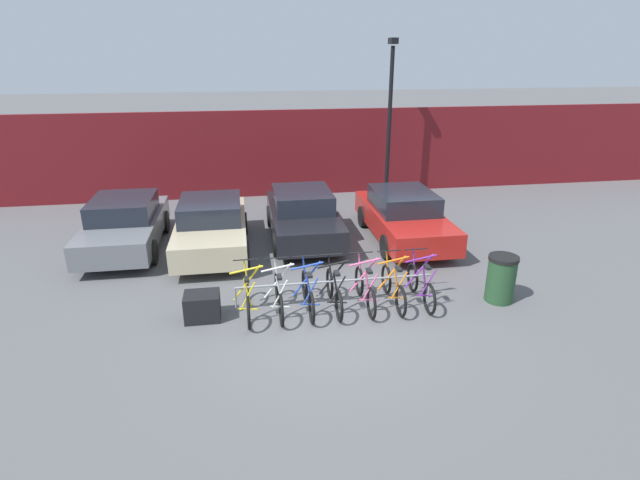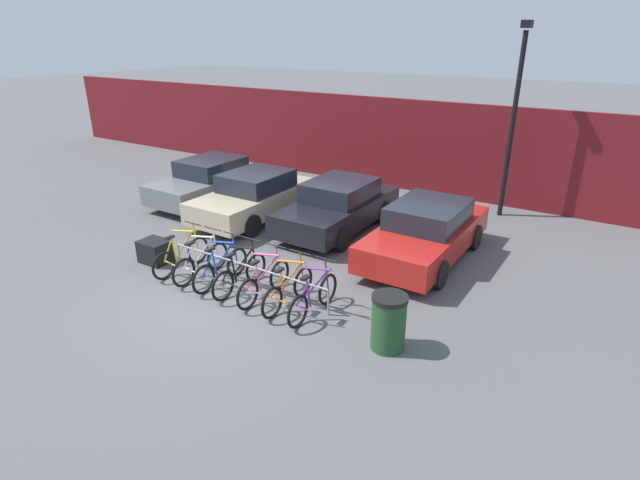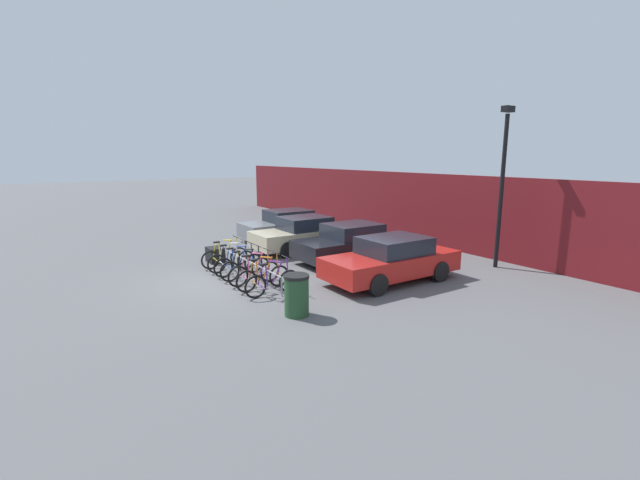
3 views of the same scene
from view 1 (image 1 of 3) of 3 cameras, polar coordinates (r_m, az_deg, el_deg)
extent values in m
plane|color=#59595B|center=(10.12, 1.14, -9.26)|extent=(120.00, 120.00, 0.00)
cube|color=maroon|center=(18.51, -4.10, 9.85)|extent=(36.00, 0.16, 3.10)
cylinder|color=gray|center=(10.49, 1.76, -4.72)|extent=(4.16, 0.04, 0.04)
cylinder|color=gray|center=(10.46, -9.62, -6.80)|extent=(0.04, 0.04, 0.55)
cylinder|color=gray|center=(11.15, 12.36, -5.16)|extent=(0.04, 0.04, 0.55)
torus|color=black|center=(9.83, -8.16, -8.25)|extent=(0.06, 0.66, 0.66)
torus|color=black|center=(10.76, -8.30, -5.55)|extent=(0.06, 0.66, 0.66)
cylinder|color=yellow|center=(10.29, -8.35, -4.85)|extent=(0.60, 0.04, 0.76)
cylinder|color=yellow|center=(10.11, -8.43, -3.40)|extent=(0.68, 0.04, 0.16)
cylinder|color=yellow|center=(10.02, -8.29, -5.99)|extent=(0.14, 0.04, 0.63)
cylinder|color=yellow|center=(9.83, -8.27, -6.38)|extent=(0.32, 0.03, 0.58)
cylinder|color=yellow|center=(10.02, -8.18, -7.82)|extent=(0.40, 0.03, 0.08)
cylinder|color=yellow|center=(10.58, -8.40, -3.97)|extent=(0.12, 0.04, 0.69)
cylinder|color=black|center=(10.39, -8.50, -2.24)|extent=(0.52, 0.03, 0.03)
cube|color=black|center=(9.78, -8.38, -4.46)|extent=(0.10, 0.22, 0.05)
torus|color=black|center=(9.85, -4.46, -8.02)|extent=(0.06, 0.66, 0.66)
torus|color=black|center=(10.78, -4.94, -5.35)|extent=(0.06, 0.66, 0.66)
cylinder|color=silver|center=(10.31, -4.83, -4.65)|extent=(0.60, 0.04, 0.76)
cylinder|color=silver|center=(10.13, -4.86, -3.19)|extent=(0.68, 0.04, 0.16)
cylinder|color=silver|center=(10.03, -4.67, -5.77)|extent=(0.14, 0.04, 0.63)
cylinder|color=silver|center=(9.85, -4.58, -6.16)|extent=(0.32, 0.03, 0.58)
cylinder|color=silver|center=(10.04, -4.55, -7.60)|extent=(0.40, 0.03, 0.08)
cylinder|color=silver|center=(10.59, -4.98, -3.77)|extent=(0.12, 0.04, 0.69)
cylinder|color=black|center=(10.41, -5.02, -2.04)|extent=(0.52, 0.03, 0.03)
cube|color=black|center=(9.80, -4.68, -4.24)|extent=(0.10, 0.22, 0.05)
torus|color=black|center=(9.90, -0.97, -7.78)|extent=(0.06, 0.66, 0.66)
torus|color=black|center=(10.83, -1.76, -5.14)|extent=(0.06, 0.66, 0.66)
cylinder|color=#284CB7|center=(10.36, -1.52, -4.43)|extent=(0.60, 0.04, 0.76)
cylinder|color=#284CB7|center=(10.19, -1.50, -2.98)|extent=(0.68, 0.04, 0.16)
cylinder|color=#284CB7|center=(10.09, -1.26, -5.55)|extent=(0.14, 0.04, 0.63)
cylinder|color=#284CB7|center=(9.90, -1.10, -5.93)|extent=(0.32, 0.03, 0.58)
cylinder|color=#284CB7|center=(10.09, -1.13, -7.37)|extent=(0.40, 0.03, 0.08)
cylinder|color=#284CB7|center=(10.64, -1.76, -3.57)|extent=(0.12, 0.04, 0.69)
cylinder|color=black|center=(10.46, -1.75, -1.85)|extent=(0.52, 0.03, 0.03)
cube|color=black|center=(9.86, -1.20, -4.02)|extent=(0.10, 0.22, 0.05)
torus|color=black|center=(9.99, 2.19, -7.54)|extent=(0.06, 0.66, 0.66)
torus|color=black|center=(10.91, 1.12, -4.94)|extent=(0.06, 0.66, 0.66)
cylinder|color=black|center=(10.44, 1.49, -4.23)|extent=(0.60, 0.04, 0.76)
cylinder|color=black|center=(10.27, 1.56, -2.79)|extent=(0.68, 0.04, 0.16)
cylinder|color=black|center=(10.17, 1.83, -5.33)|extent=(0.14, 0.04, 0.63)
cylinder|color=black|center=(9.98, 2.05, -5.70)|extent=(0.32, 0.03, 0.58)
cylinder|color=black|center=(10.17, 1.97, -7.13)|extent=(0.40, 0.03, 0.08)
cylinder|color=black|center=(10.72, 1.17, -3.38)|extent=(0.12, 0.04, 0.69)
cylinder|color=black|center=(10.54, 1.23, -1.67)|extent=(0.52, 0.03, 0.03)
cube|color=black|center=(9.94, 1.95, -3.80)|extent=(0.10, 0.22, 0.05)
torus|color=black|center=(10.12, 5.88, -7.22)|extent=(0.06, 0.66, 0.66)
torus|color=black|center=(11.03, 4.50, -4.69)|extent=(0.06, 0.66, 0.66)
cylinder|color=#E55993|center=(10.57, 5.01, -3.98)|extent=(0.60, 0.04, 0.76)
cylinder|color=#E55993|center=(10.40, 5.13, -2.55)|extent=(0.68, 0.04, 0.16)
cylinder|color=#E55993|center=(10.30, 5.45, -5.05)|extent=(0.14, 0.04, 0.63)
cylinder|color=#E55993|center=(10.12, 5.73, -5.41)|extent=(0.32, 0.03, 0.58)
cylinder|color=#E55993|center=(10.31, 5.60, -6.83)|extent=(0.40, 0.03, 0.08)
cylinder|color=#E55993|center=(10.85, 4.61, -3.14)|extent=(0.12, 0.04, 0.69)
cylinder|color=black|center=(10.67, 4.71, -1.44)|extent=(0.52, 0.03, 0.03)
cube|color=black|center=(10.08, 5.64, -3.54)|extent=(0.10, 0.22, 0.05)
torus|color=black|center=(10.29, 9.22, -6.91)|extent=(0.06, 0.66, 0.66)
torus|color=black|center=(11.18, 7.58, -4.45)|extent=(0.06, 0.66, 0.66)
cylinder|color=orange|center=(10.73, 8.21, -3.73)|extent=(0.60, 0.04, 0.76)
cylinder|color=orange|center=(10.56, 8.38, -2.32)|extent=(0.68, 0.04, 0.16)
cylinder|color=orange|center=(10.47, 8.72, -4.78)|extent=(0.14, 0.04, 0.63)
cylinder|color=orange|center=(10.29, 9.06, -5.13)|extent=(0.32, 0.03, 0.58)
cylinder|color=orange|center=(10.47, 8.88, -6.53)|extent=(0.40, 0.03, 0.08)
cylinder|color=orange|center=(11.00, 7.73, -2.92)|extent=(0.12, 0.04, 0.69)
cylinder|color=black|center=(10.82, 7.88, -1.24)|extent=(0.52, 0.03, 0.03)
cube|color=black|center=(10.24, 8.98, -3.29)|extent=(0.10, 0.22, 0.05)
torus|color=black|center=(10.48, 12.40, -6.59)|extent=(0.06, 0.66, 0.66)
torus|color=black|center=(11.36, 10.53, -4.21)|extent=(0.06, 0.66, 0.66)
cylinder|color=#752D99|center=(10.92, 11.27, -3.49)|extent=(0.60, 0.04, 0.76)
cylinder|color=#752D99|center=(10.75, 11.48, -2.09)|extent=(0.68, 0.04, 0.16)
cylinder|color=#752D99|center=(10.66, 11.85, -4.51)|extent=(0.14, 0.04, 0.63)
cylinder|color=#752D99|center=(10.48, 12.24, -4.85)|extent=(0.32, 0.03, 0.58)
cylinder|color=#752D99|center=(10.66, 12.01, -6.23)|extent=(0.40, 0.03, 0.08)
cylinder|color=#752D99|center=(11.19, 10.72, -2.70)|extent=(0.12, 0.04, 0.69)
cylinder|color=black|center=(11.01, 10.91, -1.04)|extent=(0.52, 0.03, 0.03)
cube|color=black|center=(10.44, 12.16, -3.04)|extent=(0.10, 0.22, 0.05)
cube|color=slate|center=(14.45, -21.37, 1.19)|extent=(1.80, 4.17, 0.62)
cube|color=#1E232D|center=(14.38, -21.59, 3.47)|extent=(1.58, 1.92, 0.52)
cylinder|color=black|center=(15.84, -23.44, 1.62)|extent=(0.20, 0.64, 0.64)
cylinder|color=black|center=(15.49, -17.33, 2.02)|extent=(0.20, 0.64, 0.64)
cylinder|color=black|center=(13.65, -25.70, -1.69)|extent=(0.20, 0.64, 0.64)
cylinder|color=black|center=(13.25, -18.62, -1.33)|extent=(0.20, 0.64, 0.64)
cube|color=#C1B28E|center=(13.63, -12.27, 1.05)|extent=(1.80, 4.17, 0.62)
cube|color=#1E232D|center=(13.55, -12.44, 3.46)|extent=(1.58, 1.92, 0.52)
cylinder|color=black|center=(14.92, -15.28, 1.52)|extent=(0.20, 0.64, 0.64)
cylinder|color=black|center=(14.82, -8.71, 1.91)|extent=(0.20, 0.64, 0.64)
cylinder|color=black|center=(12.68, -16.27, -2.05)|extent=(0.20, 0.64, 0.64)
cylinder|color=black|center=(12.56, -8.53, -1.63)|extent=(0.20, 0.64, 0.64)
cube|color=black|center=(14.21, -1.94, 2.35)|extent=(1.80, 4.19, 0.62)
cube|color=#1E232D|center=(14.14, -2.03, 4.67)|extent=(1.58, 1.93, 0.52)
cylinder|color=black|center=(15.36, -5.68, 2.73)|extent=(0.20, 0.64, 0.64)
cylinder|color=black|center=(15.55, 0.63, 3.06)|extent=(0.20, 0.64, 0.64)
cylinder|color=black|center=(13.08, -4.97, -0.54)|extent=(0.20, 0.64, 0.64)
cylinder|color=black|center=(13.29, 2.39, -0.12)|extent=(0.20, 0.64, 0.64)
cube|color=red|center=(14.31, 9.52, 2.21)|extent=(1.80, 4.38, 0.62)
cube|color=#1E232D|center=(14.24, 9.52, 4.52)|extent=(1.58, 2.01, 0.52)
cylinder|color=black|center=(15.31, 4.95, 2.69)|extent=(0.20, 0.64, 0.64)
cylinder|color=black|center=(15.80, 10.99, 2.96)|extent=(0.20, 0.64, 0.64)
cylinder|color=black|center=(13.01, 7.61, -0.77)|extent=(0.20, 0.64, 0.64)
cylinder|color=black|center=(13.58, 14.54, -0.33)|extent=(0.20, 0.64, 0.64)
cylinder|color=black|center=(18.05, 7.91, 12.82)|extent=(0.14, 0.14, 5.21)
cube|color=black|center=(17.88, 8.37, 21.60)|extent=(0.24, 0.44, 0.20)
cylinder|color=#234728|center=(11.37, 19.96, -4.35)|extent=(0.60, 0.60, 0.95)
cylinder|color=black|center=(11.17, 20.28, -1.96)|extent=(0.63, 0.63, 0.08)
cube|color=black|center=(10.35, -13.30, -7.39)|extent=(0.70, 0.56, 0.55)
camera|label=2|loc=(8.61, 68.67, 8.26)|focal=28.00mm
camera|label=3|loc=(14.59, 65.13, 4.07)|focal=24.00mm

